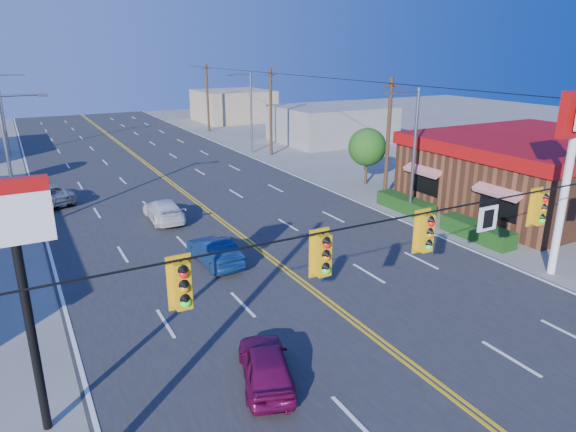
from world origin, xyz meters
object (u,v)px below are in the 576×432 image
car_magenta (266,366)px  car_blue (214,252)px  signal_span (453,244)px  car_silver (47,195)px  kfc_pylon (572,147)px  car_white (164,211)px  pizza_hut_sign (18,258)px  kfc (534,171)px

car_magenta → car_blue: 9.92m
signal_span → car_blue: (-2.62, 12.57, -4.22)m
car_magenta → car_silver: bearing=-61.8°
kfc_pylon → car_white: size_ratio=1.87×
car_blue → pizza_hut_sign: bearing=42.7°
kfc → pizza_hut_sign: size_ratio=2.38×
kfc → car_magenta: size_ratio=4.35×
kfc_pylon → car_blue: bearing=148.0°
kfc → pizza_hut_sign: 32.04m
car_white → pizza_hut_sign: bearing=65.7°
car_white → car_silver: (-6.03, 7.42, 0.01)m
kfc → pizza_hut_sign: pizza_hut_sign is taller
signal_span → kfc_pylon: (11.12, 4.00, 1.16)m
car_magenta → car_silver: car_silver is taller
kfc → car_white: 24.53m
car_magenta → car_white: 17.65m
signal_span → car_silver: bearing=107.9°
car_blue → car_silver: 16.55m
pizza_hut_sign → car_silver: pizza_hut_sign is taller
signal_span → car_blue: bearing=101.8°
kfc → car_white: bearing=159.9°
kfc → car_silver: kfc is taller
car_silver → car_magenta: bearing=80.2°
kfc → pizza_hut_sign: bearing=-165.5°
kfc_pylon → pizza_hut_sign: size_ratio=1.24×
kfc → kfc_pylon: size_ratio=1.92×
kfc → car_white: size_ratio=3.59×
car_magenta → car_silver: (-4.40, 24.99, 0.03)m
signal_span → kfc: size_ratio=1.49×
car_white → car_silver: 9.56m
signal_span → pizza_hut_sign: size_ratio=3.55×
pizza_hut_sign → car_silver: size_ratio=1.42×
kfc → car_blue: (-22.63, 0.57, -1.72)m
car_magenta → car_white: (1.63, 17.58, 0.02)m
signal_span → car_magenta: 6.87m
kfc → pizza_hut_sign: (-30.90, -8.00, 2.80)m
car_white → signal_span: bearing=99.6°
car_blue → car_white: size_ratio=0.89×
kfc → kfc_pylon: 12.52m
signal_span → car_magenta: bearing=148.1°
signal_span → pizza_hut_sign: 11.60m
kfc_pylon → car_silver: (-20.10, 23.84, -5.37)m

